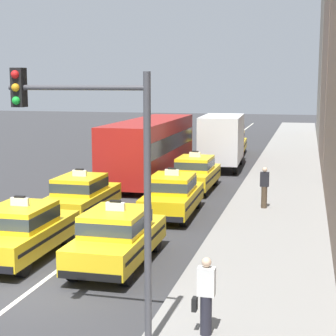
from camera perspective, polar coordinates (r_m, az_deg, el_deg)
The scene contains 14 objects.
ground_plane at distance 15.25m, azimuth -13.67°, elevation -11.93°, with size 160.00×160.00×0.00m, color #353538.
lane_stripe_left_right at distance 33.71m, azimuth 2.18°, elevation -0.32°, with size 0.14×80.00×0.01m, color silver.
sidewalk_curb at distance 28.11m, azimuth 11.33°, elevation -2.17°, with size 4.00×90.00×0.15m, color gray.
taxi_left_nearest at distance 17.66m, azimuth -14.45°, elevation -6.10°, with size 1.88×4.58×1.96m.
taxi_left_second at distance 22.48m, azimuth -8.75°, elevation -2.74°, with size 1.85×4.57×1.96m.
bus_left_third at distance 30.99m, azimuth -1.78°, elevation 2.27°, with size 2.61×11.22×3.22m.
taxi_right_nearest at distance 16.54m, azimuth -5.16°, elevation -6.86°, with size 1.85×4.57×1.96m.
taxi_right_second at distance 22.41m, azimuth 0.45°, elevation -2.68°, with size 1.95×4.61×1.96m.
taxi_right_third at distance 27.77m, azimuth 2.77°, elevation -0.45°, with size 1.82×4.56×1.96m.
box_truck_right_fourth at distance 34.92m, azimuth 5.58°, elevation 2.90°, with size 2.54×7.05×3.27m.
taxi_right_fifth at distance 41.53m, azimuth 6.52°, elevation 2.57°, with size 2.01×4.63×1.96m.
pedestrian_near_crosswalk at distance 11.86m, azimuth 3.81°, elevation -12.77°, with size 0.47×0.24×1.65m.
pedestrian_mid_block at distance 23.50m, azimuth 9.70°, elevation -1.93°, with size 0.36×0.24×1.70m.
traffic_light_pole at distance 10.91m, azimuth -6.98°, elevation 0.79°, with size 2.87×0.33×5.58m.
Camera 1 is at (6.75, -12.59, 5.33)m, focal length 60.44 mm.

